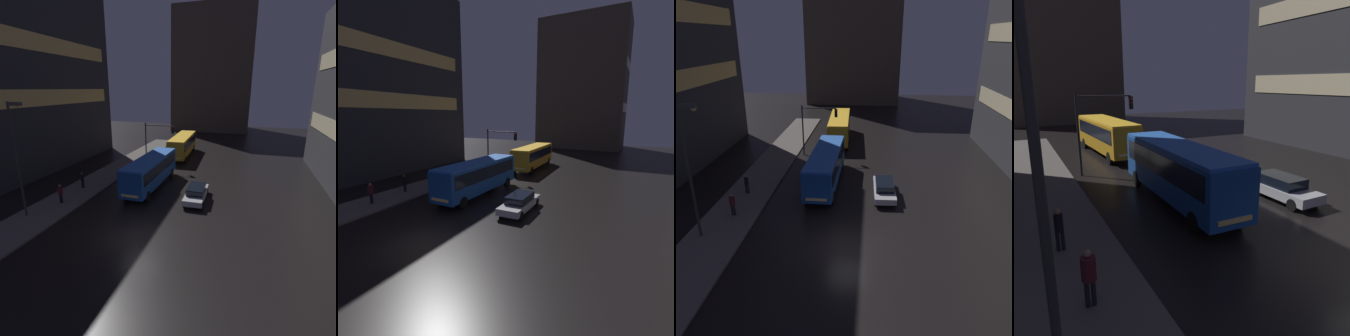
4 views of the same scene
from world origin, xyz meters
The scene contains 11 objects.
ground_plane centered at (0.00, 0.00, 0.00)m, with size 120.00×120.00×0.00m, color black.
sidewalk_left centered at (-9.00, 10.00, 0.07)m, with size 4.00×48.00×0.15m.
building_left_tower centered at (-20.81, 13.47, 12.02)m, with size 10.07×23.12×24.05m.
building_far_backdrop centered at (-2.66, 52.51, 13.73)m, with size 18.07×12.00×27.46m.
bus_near centered at (-2.71, 9.42, 1.95)m, with size 2.53×10.27×3.16m.
bus_far centered at (-2.82, 23.26, 1.92)m, with size 2.94×10.60×3.12m.
car_taxi centered at (2.52, 7.37, 0.71)m, with size 1.88×4.75×1.35m.
pedestrian_near centered at (-9.13, 6.57, 1.11)m, with size 0.44×0.44×1.67m.
pedestrian_mid centered at (-8.82, 2.85, 1.21)m, with size 0.53×0.53×1.75m.
traffic_light_main centered at (-4.89, 17.15, 3.92)m, with size 3.97×0.35×5.67m.
street_lamp_sidewalk centered at (-9.73, 0.02, 5.92)m, with size 1.25×0.36×8.93m.
Camera 1 is at (6.68, -14.90, 9.98)m, focal length 28.00 mm.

